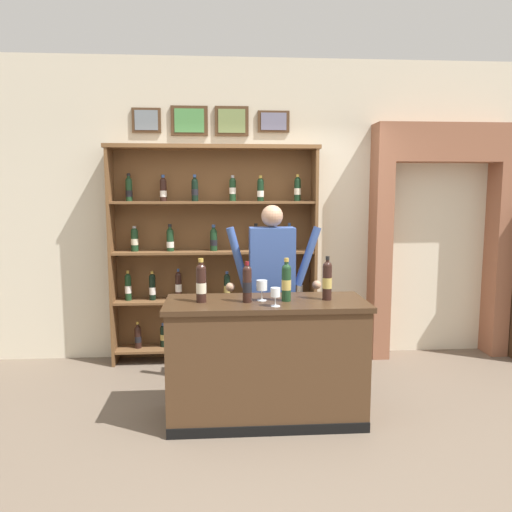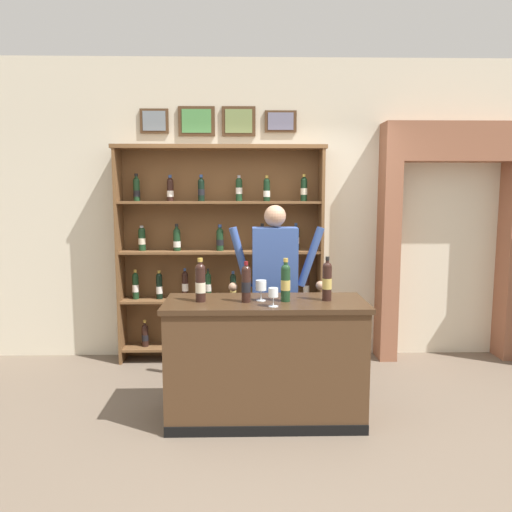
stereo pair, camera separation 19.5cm
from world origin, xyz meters
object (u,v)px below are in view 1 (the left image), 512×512
object	(u,v)px
tasting_bottle_chianti	(286,281)
tasting_bottle_vin_santo	(327,280)
wine_shelf	(214,250)
tasting_bottle_rosso	(247,283)
shopkeeper	(272,278)
wine_glass_spare	(262,286)
wine_glass_right	(275,294)
tasting_bottle_super_tuscan	(201,282)
tasting_counter	(266,360)

from	to	relation	value
tasting_bottle_chianti	tasting_bottle_vin_santo	world-z (taller)	tasting_bottle_vin_santo
wine_shelf	tasting_bottle_rosso	bearing A→B (deg)	-80.18
shopkeeper	tasting_bottle_vin_santo	bearing A→B (deg)	-59.60
tasting_bottle_vin_santo	wine_glass_spare	world-z (taller)	tasting_bottle_vin_santo
wine_shelf	tasting_bottle_vin_santo	bearing A→B (deg)	-58.99
tasting_bottle_chianti	shopkeeper	bearing A→B (deg)	93.89
wine_shelf	tasting_bottle_chianti	distance (m)	1.60
shopkeeper	tasting_bottle_chianti	size ratio (longest dim) A/B	5.02
wine_glass_right	shopkeeper	bearing A→B (deg)	85.87
wine_glass_spare	tasting_bottle_rosso	bearing A→B (deg)	-159.96
tasting_bottle_super_tuscan	wine_shelf	bearing A→B (deg)	86.71
tasting_bottle_chianti	wine_glass_spare	distance (m)	0.19
tasting_bottle_rosso	tasting_bottle_vin_santo	bearing A→B (deg)	3.87
tasting_bottle_chianti	wine_glass_spare	size ratio (longest dim) A/B	2.08
tasting_counter	tasting_bottle_vin_santo	world-z (taller)	tasting_bottle_vin_santo
wine_glass_right	tasting_bottle_super_tuscan	bearing A→B (deg)	161.15
tasting_bottle_rosso	tasting_bottle_vin_santo	size ratio (longest dim) A/B	0.91
tasting_counter	tasting_bottle_vin_santo	size ratio (longest dim) A/B	4.55
tasting_counter	tasting_bottle_super_tuscan	distance (m)	0.80
tasting_counter	tasting_bottle_rosso	distance (m)	0.64
tasting_counter	shopkeeper	bearing A→B (deg)	80.07
wine_shelf	tasting_bottle_super_tuscan	distance (m)	1.49
tasting_bottle_super_tuscan	tasting_bottle_vin_santo	world-z (taller)	tasting_bottle_vin_santo
tasting_bottle_chianti	wine_glass_right	distance (m)	0.21
tasting_bottle_super_tuscan	tasting_bottle_chianti	xyz separation A→B (m)	(0.65, -0.01, 0.00)
wine_shelf	tasting_counter	world-z (taller)	wine_shelf
wine_shelf	wine_glass_right	world-z (taller)	wine_shelf
shopkeeper	wine_glass_spare	world-z (taller)	shopkeeper
wine_shelf	wine_glass_spare	distance (m)	1.53
tasting_bottle_vin_santo	shopkeeper	bearing A→B (deg)	120.40
wine_shelf	tasting_bottle_chianti	bearing A→B (deg)	-69.34
tasting_bottle_rosso	tasting_bottle_chianti	xyz separation A→B (m)	(0.30, 0.02, 0.01)
wine_shelf	wine_glass_right	xyz separation A→B (m)	(0.46, -1.68, -0.13)
tasting_bottle_vin_santo	wine_glass_spare	bearing A→B (deg)	-179.97
tasting_bottle_rosso	tasting_counter	bearing A→B (deg)	15.73
tasting_counter	tasting_bottle_vin_santo	xyz separation A→B (m)	(0.48, 0.00, 0.64)
wine_glass_right	wine_glass_spare	distance (m)	0.22
tasting_bottle_chianti	wine_glass_right	size ratio (longest dim) A/B	2.39
wine_glass_right	wine_glass_spare	size ratio (longest dim) A/B	0.87
tasting_bottle_vin_santo	wine_glass_right	xyz separation A→B (m)	(-0.43, -0.20, -0.06)
tasting_bottle_rosso	wine_glass_right	xyz separation A→B (m)	(0.20, -0.16, -0.05)
tasting_counter	shopkeeper	world-z (taller)	shopkeeper
shopkeeper	tasting_bottle_super_tuscan	xyz separation A→B (m)	(-0.61, -0.64, 0.09)
tasting_bottle_super_tuscan	tasting_bottle_rosso	world-z (taller)	tasting_bottle_super_tuscan
wine_glass_spare	shopkeeper	bearing A→B (deg)	77.10
tasting_bottle_rosso	tasting_bottle_vin_santo	xyz separation A→B (m)	(0.62, 0.04, 0.01)
wine_glass_right	wine_glass_spare	world-z (taller)	wine_glass_spare
wine_glass_spare	tasting_bottle_chianti	bearing A→B (deg)	-6.59
shopkeeper	tasting_bottle_vin_santo	xyz separation A→B (m)	(0.37, -0.62, 0.09)
tasting_counter	wine_glass_right	distance (m)	0.61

